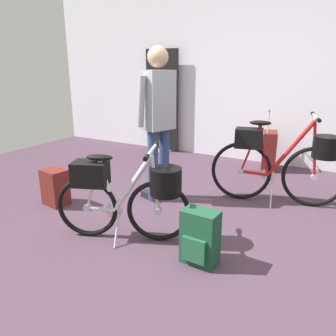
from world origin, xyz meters
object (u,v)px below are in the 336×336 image
(backpack_on_floor, at_px, (200,238))
(handbag_on_floor, at_px, (56,187))
(folding_bike_foreground, at_px, (127,192))
(display_bike_left, at_px, (283,159))
(floor_banner_stand, at_px, (162,107))
(rolling_suitcase, at_px, (269,150))
(visitor_near_wall, at_px, (158,116))

(backpack_on_floor, bearing_deg, handbag_on_floor, 171.94)
(folding_bike_foreground, xyz_separation_m, handbag_on_floor, (-1.11, 0.22, -0.24))
(folding_bike_foreground, distance_m, display_bike_left, 1.71)
(floor_banner_stand, distance_m, backpack_on_floor, 3.53)
(rolling_suitcase, distance_m, backpack_on_floor, 2.63)
(display_bike_left, height_order, visitor_near_wall, visitor_near_wall)
(display_bike_left, distance_m, handbag_on_floor, 2.39)
(rolling_suitcase, bearing_deg, handbag_on_floor, -124.58)
(floor_banner_stand, relative_size, rolling_suitcase, 2.01)
(folding_bike_foreground, height_order, handbag_on_floor, folding_bike_foreground)
(display_bike_left, bearing_deg, backpack_on_floor, -100.17)
(handbag_on_floor, bearing_deg, backpack_on_floor, -8.06)
(rolling_suitcase, bearing_deg, visitor_near_wall, -114.72)
(backpack_on_floor, relative_size, handbag_on_floor, 1.10)
(folding_bike_foreground, bearing_deg, visitor_near_wall, 105.42)
(display_bike_left, xyz_separation_m, visitor_near_wall, (-1.18, -0.53, 0.43))
(rolling_suitcase, bearing_deg, display_bike_left, -70.75)
(visitor_near_wall, distance_m, handbag_on_floor, 1.31)
(backpack_on_floor, height_order, handbag_on_floor, backpack_on_floor)
(backpack_on_floor, bearing_deg, display_bike_left, 79.83)
(folding_bike_foreground, height_order, visitor_near_wall, visitor_near_wall)
(backpack_on_floor, xyz_separation_m, handbag_on_floor, (-1.78, 0.25, -0.02))
(folding_bike_foreground, relative_size, backpack_on_floor, 2.56)
(folding_bike_foreground, relative_size, visitor_near_wall, 0.67)
(display_bike_left, bearing_deg, visitor_near_wall, -155.89)
(backpack_on_floor, distance_m, handbag_on_floor, 1.80)
(visitor_near_wall, bearing_deg, backpack_on_floor, -45.34)
(floor_banner_stand, xyz_separation_m, visitor_near_wall, (1.09, -1.91, 0.16))
(display_bike_left, relative_size, rolling_suitcase, 1.62)
(display_bike_left, bearing_deg, rolling_suitcase, 109.25)
(rolling_suitcase, relative_size, handbag_on_floor, 2.18)
(display_bike_left, xyz_separation_m, backpack_on_floor, (-0.26, -1.46, -0.28))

